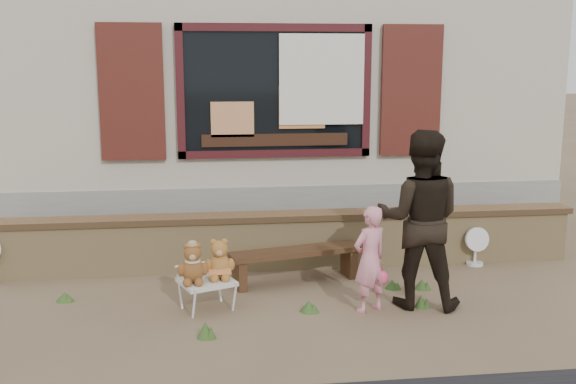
{
  "coord_description": "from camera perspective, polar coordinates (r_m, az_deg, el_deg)",
  "views": [
    {
      "loc": [
        -0.92,
        -6.71,
        2.45
      ],
      "look_at": [
        0.0,
        0.6,
        1.0
      ],
      "focal_mm": 42.0,
      "sensor_mm": 36.0,
      "label": 1
    }
  ],
  "objects": [
    {
      "name": "shopfront",
      "position": [
        11.25,
        -2.51,
        8.83
      ],
      "size": [
        8.04,
        5.13,
        4.0
      ],
      "color": "#A29883",
      "rests_on": "ground"
    },
    {
      "name": "bench",
      "position": [
        7.53,
        0.68,
        -5.62
      ],
      "size": [
        1.53,
        0.64,
        0.38
      ],
      "rotation": [
        0.0,
        0.0,
        0.23
      ],
      "color": "#382313",
      "rests_on": "ground"
    },
    {
      "name": "fan_right",
      "position": [
        8.47,
        15.59,
        -4.42
      ],
      "size": [
        0.3,
        0.2,
        0.48
      ],
      "rotation": [
        0.0,
        0.0,
        0.06
      ],
      "color": "silver",
      "rests_on": "ground"
    },
    {
      "name": "teddy_bear_right",
      "position": [
        6.76,
        -5.83,
        -5.58
      ],
      "size": [
        0.38,
        0.35,
        0.41
      ],
      "primitive_type": null,
      "rotation": [
        0.0,
        0.0,
        0.37
      ],
      "color": "brown",
      "rests_on": "folding_chair"
    },
    {
      "name": "child",
      "position": [
        6.66,
        6.94,
        -5.67
      ],
      "size": [
        0.46,
        0.4,
        1.07
      ],
      "primitive_type": "imported",
      "rotation": [
        0.0,
        0.0,
        3.61
      ],
      "color": "pink",
      "rests_on": "ground"
    },
    {
      "name": "folding_chair",
      "position": [
        6.78,
        -6.89,
        -7.64
      ],
      "size": [
        0.63,
        0.59,
        0.31
      ],
      "rotation": [
        0.0,
        0.0,
        0.37
      ],
      "color": "silver",
      "rests_on": "ground"
    },
    {
      "name": "brick_wall",
      "position": [
        8.05,
        -0.36,
        -4.06
      ],
      "size": [
        7.1,
        0.36,
        0.67
      ],
      "color": "tan",
      "rests_on": "ground"
    },
    {
      "name": "teddy_bear_left",
      "position": [
        6.66,
        -8.06,
        -5.91
      ],
      "size": [
        0.37,
        0.35,
        0.41
      ],
      "primitive_type": null,
      "rotation": [
        0.0,
        0.0,
        0.37
      ],
      "color": "brown",
      "rests_on": "folding_chair"
    },
    {
      "name": "ground",
      "position": [
        7.2,
        0.6,
        -8.75
      ],
      "size": [
        80.0,
        80.0,
        0.0
      ],
      "primitive_type": "plane",
      "color": "brown",
      "rests_on": "ground"
    },
    {
      "name": "grass_tufts",
      "position": [
        6.87,
        0.59,
        -9.22
      ],
      "size": [
        3.95,
        1.29,
        0.15
      ],
      "color": "#335221",
      "rests_on": "ground"
    },
    {
      "name": "adult",
      "position": [
        6.81,
        11.08,
        -2.28
      ],
      "size": [
        1.04,
        0.91,
        1.79
      ],
      "primitive_type": "imported",
      "rotation": [
        0.0,
        0.0,
        2.83
      ],
      "color": "black",
      "rests_on": "ground"
    }
  ]
}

